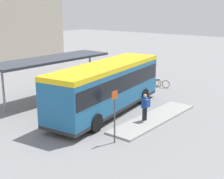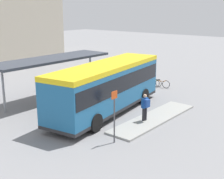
{
  "view_description": "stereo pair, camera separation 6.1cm",
  "coord_description": "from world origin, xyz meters",
  "px_view_note": "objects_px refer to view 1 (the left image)",
  "views": [
    {
      "loc": [
        -15.31,
        -12.88,
        6.87
      ],
      "look_at": [
        0.52,
        0.0,
        1.5
      ],
      "focal_mm": 50.0,
      "sensor_mm": 36.0,
      "label": 1
    },
    {
      "loc": [
        -15.27,
        -12.93,
        6.87
      ],
      "look_at": [
        0.52,
        0.0,
        1.5
      ],
      "focal_mm": 50.0,
      "sensor_mm": 36.0,
      "label": 2
    }
  ],
  "objects_px": {
    "city_bus": "(107,85)",
    "platform_sign": "(115,114)",
    "bicycle_blue": "(146,81)",
    "potted_planter_near_shelter": "(52,104)",
    "bicycle_orange": "(161,83)",
    "bicycle_red": "(139,80)",
    "pedestrian_waiting": "(145,106)",
    "bicycle_green": "(154,82)"
  },
  "relations": [
    {
      "from": "bicycle_orange",
      "to": "bicycle_green",
      "type": "xyz_separation_m",
      "value": [
        0.17,
        0.75,
        -0.02
      ]
    },
    {
      "from": "bicycle_orange",
      "to": "bicycle_blue",
      "type": "height_order",
      "value": "bicycle_orange"
    },
    {
      "from": "platform_sign",
      "to": "bicycle_blue",
      "type": "bearing_deg",
      "value": 25.79
    },
    {
      "from": "bicycle_blue",
      "to": "bicycle_orange",
      "type": "bearing_deg",
      "value": 5.53
    },
    {
      "from": "bicycle_red",
      "to": "platform_sign",
      "type": "distance_m",
      "value": 13.35
    },
    {
      "from": "city_bus",
      "to": "potted_planter_near_shelter",
      "type": "height_order",
      "value": "city_bus"
    },
    {
      "from": "pedestrian_waiting",
      "to": "bicycle_blue",
      "type": "height_order",
      "value": "pedestrian_waiting"
    },
    {
      "from": "bicycle_blue",
      "to": "bicycle_green",
      "type": "bearing_deg",
      "value": 19.03
    },
    {
      "from": "pedestrian_waiting",
      "to": "bicycle_blue",
      "type": "distance_m",
      "value": 9.74
    },
    {
      "from": "pedestrian_waiting",
      "to": "bicycle_green",
      "type": "height_order",
      "value": "pedestrian_waiting"
    },
    {
      "from": "pedestrian_waiting",
      "to": "platform_sign",
      "type": "height_order",
      "value": "platform_sign"
    },
    {
      "from": "bicycle_blue",
      "to": "potted_planter_near_shelter",
      "type": "relative_size",
      "value": 1.2
    },
    {
      "from": "platform_sign",
      "to": "bicycle_red",
      "type": "bearing_deg",
      "value": 28.76
    },
    {
      "from": "city_bus",
      "to": "bicycle_green",
      "type": "height_order",
      "value": "city_bus"
    },
    {
      "from": "bicycle_orange",
      "to": "bicycle_red",
      "type": "bearing_deg",
      "value": 173.01
    },
    {
      "from": "bicycle_red",
      "to": "potted_planter_near_shelter",
      "type": "xyz_separation_m",
      "value": [
        -10.61,
        -0.16,
        0.28
      ]
    },
    {
      "from": "city_bus",
      "to": "pedestrian_waiting",
      "type": "xyz_separation_m",
      "value": [
        0.0,
        -3.04,
        -0.84
      ]
    },
    {
      "from": "bicycle_green",
      "to": "potted_planter_near_shelter",
      "type": "bearing_deg",
      "value": -89.53
    },
    {
      "from": "bicycle_green",
      "to": "bicycle_red",
      "type": "distance_m",
      "value": 1.52
    },
    {
      "from": "bicycle_red",
      "to": "potted_planter_near_shelter",
      "type": "height_order",
      "value": "potted_planter_near_shelter"
    },
    {
      "from": "bicycle_green",
      "to": "bicycle_red",
      "type": "bearing_deg",
      "value": -164.25
    },
    {
      "from": "pedestrian_waiting",
      "to": "bicycle_red",
      "type": "xyz_separation_m",
      "value": [
        8.16,
        6.0,
        -0.7
      ]
    },
    {
      "from": "city_bus",
      "to": "bicycle_red",
      "type": "bearing_deg",
      "value": 11.34
    },
    {
      "from": "city_bus",
      "to": "bicycle_blue",
      "type": "distance_m",
      "value": 8.62
    },
    {
      "from": "bicycle_blue",
      "to": "bicycle_red",
      "type": "height_order",
      "value": "bicycle_red"
    },
    {
      "from": "bicycle_orange",
      "to": "bicycle_blue",
      "type": "xyz_separation_m",
      "value": [
        -0.03,
        1.51,
        -0.03
      ]
    },
    {
      "from": "bicycle_blue",
      "to": "potted_planter_near_shelter",
      "type": "xyz_separation_m",
      "value": [
        -10.63,
        0.59,
        0.33
      ]
    },
    {
      "from": "pedestrian_waiting",
      "to": "bicycle_blue",
      "type": "bearing_deg",
      "value": -43.5
    },
    {
      "from": "city_bus",
      "to": "bicycle_red",
      "type": "height_order",
      "value": "city_bus"
    },
    {
      "from": "bicycle_green",
      "to": "bicycle_blue",
      "type": "distance_m",
      "value": 0.78
    },
    {
      "from": "bicycle_orange",
      "to": "platform_sign",
      "type": "bearing_deg",
      "value": -78.77
    },
    {
      "from": "city_bus",
      "to": "bicycle_blue",
      "type": "xyz_separation_m",
      "value": [
        8.18,
        2.2,
        -1.6
      ]
    },
    {
      "from": "city_bus",
      "to": "platform_sign",
      "type": "xyz_separation_m",
      "value": [
        -3.5,
        -3.44,
        -0.37
      ]
    },
    {
      "from": "potted_planter_near_shelter",
      "to": "platform_sign",
      "type": "height_order",
      "value": "platform_sign"
    },
    {
      "from": "bicycle_red",
      "to": "pedestrian_waiting",
      "type": "bearing_deg",
      "value": 136.28
    },
    {
      "from": "bicycle_orange",
      "to": "bicycle_red",
      "type": "height_order",
      "value": "bicycle_red"
    },
    {
      "from": "bicycle_red",
      "to": "bicycle_orange",
      "type": "bearing_deg",
      "value": -168.82
    },
    {
      "from": "city_bus",
      "to": "bicycle_green",
      "type": "relative_size",
      "value": 6.87
    },
    {
      "from": "city_bus",
      "to": "platform_sign",
      "type": "relative_size",
      "value": 3.83
    },
    {
      "from": "bicycle_green",
      "to": "bicycle_red",
      "type": "relative_size",
      "value": 0.88
    },
    {
      "from": "bicycle_blue",
      "to": "potted_planter_near_shelter",
      "type": "bearing_deg",
      "value": -88.75
    },
    {
      "from": "potted_planter_near_shelter",
      "to": "platform_sign",
      "type": "distance_m",
      "value": 6.39
    }
  ]
}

